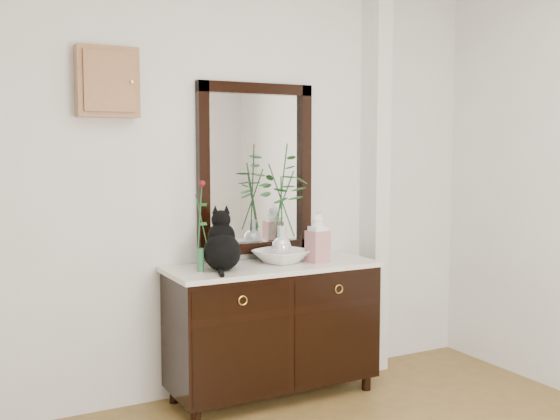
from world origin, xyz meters
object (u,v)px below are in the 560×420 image
cat (222,240)px  lotus_bowl (282,256)px  ginger_jar (318,237)px  sideboard (273,323)px

cat → lotus_bowl: (0.43, 0.06, -0.14)m
cat → ginger_jar: cat is taller
sideboard → lotus_bowl: lotus_bowl is taller
lotus_bowl → ginger_jar: (0.21, -0.10, 0.12)m
cat → lotus_bowl: size_ratio=1.09×
cat → lotus_bowl: cat is taller
sideboard → lotus_bowl: 0.43m
ginger_jar → cat: bearing=176.6°
cat → ginger_jar: (0.64, -0.04, -0.02)m
cat → ginger_jar: size_ratio=1.12×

